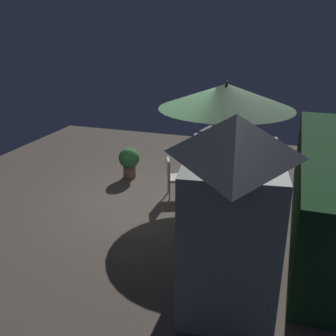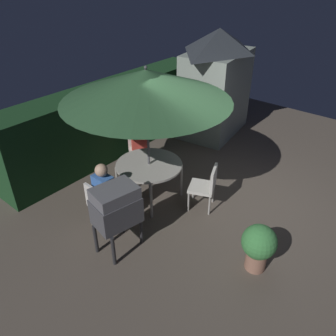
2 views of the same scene
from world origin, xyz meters
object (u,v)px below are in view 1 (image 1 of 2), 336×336
(chair_far_side, at_px, (233,158))
(person_in_red, at_px, (259,178))
(person_in_blue, at_px, (233,150))
(patio_table, at_px, (223,166))
(bbq_grill, at_px, (212,142))
(potted_plant_by_shed, at_px, (129,160))
(chair_toward_hedge, at_px, (174,175))
(garden_shed, at_px, (231,208))
(chair_near_shed, at_px, (261,191))
(patio_umbrella, at_px, (226,96))

(chair_far_side, height_order, person_in_red, person_in_red)
(chair_far_side, bearing_deg, person_in_red, 23.92)
(chair_far_side, xyz_separation_m, person_in_blue, (0.09, -0.00, 0.26))
(patio_table, xyz_separation_m, bbq_grill, (-1.36, -0.55, 0.12))
(potted_plant_by_shed, bearing_deg, bbq_grill, 118.22)
(chair_toward_hedge, bearing_deg, potted_plant_by_shed, -117.31)
(garden_shed, relative_size, person_in_red, 2.15)
(patio_table, xyz_separation_m, person_in_red, (0.65, 0.87, 0.06))
(patio_table, xyz_separation_m, chair_near_shed, (0.71, 0.94, -0.20))
(patio_umbrella, relative_size, potted_plant_by_shed, 3.68)
(chair_near_shed, xyz_separation_m, person_in_red, (-0.05, -0.07, 0.26))
(bbq_grill, xyz_separation_m, person_in_red, (2.01, 1.42, -0.06))
(bbq_grill, distance_m, chair_toward_hedge, 1.89)
(person_in_blue, bearing_deg, chair_far_side, 177.00)
(chair_far_side, bearing_deg, person_in_blue, -3.00)
(chair_near_shed, relative_size, potted_plant_by_shed, 1.12)
(person_in_red, bearing_deg, potted_plant_by_shed, -106.01)
(patio_table, bearing_deg, potted_plant_by_shed, -97.14)
(chair_near_shed, xyz_separation_m, chair_far_side, (-1.88, -0.88, 0.00))
(chair_far_side, bearing_deg, patio_table, -3.00)
(chair_near_shed, relative_size, chair_far_side, 1.00)
(patio_table, distance_m, chair_far_side, 1.20)
(bbq_grill, xyz_separation_m, chair_near_shed, (2.06, 1.49, -0.33))
(person_in_blue, bearing_deg, garden_shed, 8.47)
(chair_toward_hedge, relative_size, potted_plant_by_shed, 1.12)
(garden_shed, height_order, chair_near_shed, garden_shed)
(patio_umbrella, bearing_deg, bbq_grill, -158.11)
(patio_umbrella, xyz_separation_m, chair_near_shed, (0.71, 0.94, -1.80))
(garden_shed, distance_m, chair_toward_hedge, 3.56)
(garden_shed, relative_size, potted_plant_by_shed, 3.38)
(garden_shed, height_order, bbq_grill, garden_shed)
(garden_shed, bearing_deg, person_in_red, 176.93)
(garden_shed, xyz_separation_m, person_in_red, (-2.75, 0.15, -0.60))
(garden_shed, relative_size, patio_umbrella, 0.92)
(chair_near_shed, distance_m, chair_far_side, 2.08)
(bbq_grill, relative_size, potted_plant_by_shed, 1.50)
(patio_umbrella, distance_m, person_in_red, 1.89)
(chair_near_shed, bearing_deg, chair_far_side, -154.92)
(person_in_red, bearing_deg, bbq_grill, -144.80)
(potted_plant_by_shed, bearing_deg, chair_far_side, 108.68)
(chair_near_shed, distance_m, person_in_blue, 2.02)
(patio_table, distance_m, chair_toward_hedge, 1.15)
(patio_umbrella, xyz_separation_m, person_in_blue, (-1.09, 0.06, -1.54))
(patio_table, bearing_deg, person_in_red, 53.18)
(potted_plant_by_shed, xyz_separation_m, person_in_blue, (-0.78, 2.55, 0.32))
(bbq_grill, relative_size, chair_far_side, 1.33)
(patio_umbrella, relative_size, bbq_grill, 2.46)
(patio_umbrella, height_order, potted_plant_by_shed, patio_umbrella)
(patio_umbrella, bearing_deg, chair_toward_hedge, -67.17)
(garden_shed, height_order, chair_toward_hedge, garden_shed)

